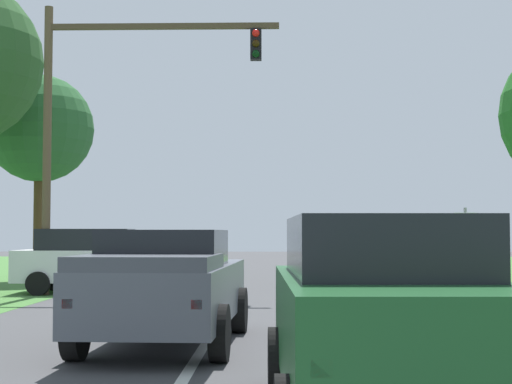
# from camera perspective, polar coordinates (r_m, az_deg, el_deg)

# --- Properties ---
(ground_plane) EXTENTS (120.00, 120.00, 0.00)m
(ground_plane) POSITION_cam_1_polar(r_m,az_deg,el_deg) (12.73, -3.73, -11.01)
(ground_plane) COLOR #424244
(red_suv_near) EXTENTS (2.17, 4.76, 1.94)m
(red_suv_near) POSITION_cam_1_polar(r_m,az_deg,el_deg) (7.57, 9.08, -8.69)
(red_suv_near) COLOR #194C23
(red_suv_near) RESTS_ON ground_plane
(pickup_truck_lead) EXTENTS (2.42, 5.24, 1.82)m
(pickup_truck_lead) POSITION_cam_1_polar(r_m,az_deg,el_deg) (12.45, -6.56, -6.75)
(pickup_truck_lead) COLOR #4C515B
(pickup_truck_lead) RESTS_ON ground_plane
(traffic_light) EXTENTS (6.82, 0.40, 8.34)m
(traffic_light) POSITION_cam_1_polar(r_m,az_deg,el_deg) (23.09, -11.02, 6.15)
(traffic_light) COLOR brown
(traffic_light) RESTS_ON ground_plane
(keep_moving_sign) EXTENTS (0.60, 0.09, 2.42)m
(keep_moving_sign) POSITION_cam_1_polar(r_m,az_deg,el_deg) (20.74, 15.04, -3.50)
(keep_moving_sign) COLOR gray
(keep_moving_sign) RESTS_ON ground_plane
(crossing_suv_far) EXTENTS (4.48, 2.18, 1.89)m
(crossing_suv_far) POSITION_cam_1_polar(r_m,az_deg,el_deg) (23.59, -11.89, -4.85)
(crossing_suv_far) COLOR silver
(crossing_suv_far) RESTS_ON ground_plane
(extra_tree_2) EXTENTS (3.99, 3.99, 7.64)m
(extra_tree_2) POSITION_cam_1_polar(r_m,az_deg,el_deg) (30.21, -15.50, 4.43)
(extra_tree_2) COLOR #4C351E
(extra_tree_2) RESTS_ON ground_plane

